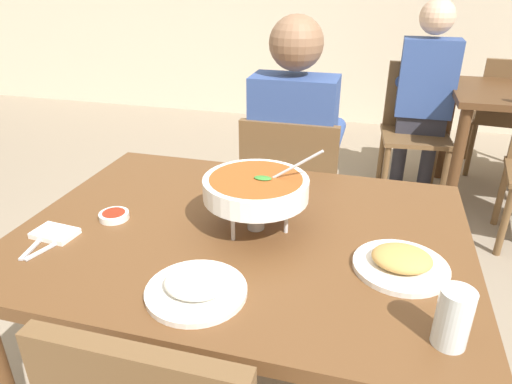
{
  "coord_description": "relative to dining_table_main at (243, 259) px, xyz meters",
  "views": [
    {
      "loc": [
        0.35,
        -1.12,
        1.46
      ],
      "look_at": [
        0.0,
        0.15,
        0.83
      ],
      "focal_mm": 32.3,
      "sensor_mm": 36.0,
      "label": 1
    }
  ],
  "objects": [
    {
      "name": "fork_utensil",
      "position": [
        -0.53,
        -0.23,
        0.11
      ],
      "size": [
        0.04,
        0.17,
        0.01
      ],
      "primitive_type": "cube",
      "rotation": [
        0.0,
        0.0,
        0.17
      ],
      "color": "silver",
      "rests_on": "dining_table_main"
    },
    {
      "name": "napkin_folded",
      "position": [
        -0.51,
        -0.18,
        0.12
      ],
      "size": [
        0.13,
        0.09,
        0.02
      ],
      "primitive_type": "cube",
      "rotation": [
        0.0,
        0.0,
        -0.09
      ],
      "color": "white",
      "rests_on": "dining_table_main"
    },
    {
      "name": "spoon_utensil",
      "position": [
        -0.48,
        -0.23,
        0.11
      ],
      "size": [
        0.06,
        0.17,
        0.01
      ],
      "primitive_type": "cube",
      "rotation": [
        0.0,
        0.0,
        -0.28
      ],
      "color": "silver",
      "rests_on": "dining_table_main"
    },
    {
      "name": "chair_bg_middle",
      "position": [
        0.6,
        2.15,
        -0.16
      ],
      "size": [
        0.48,
        0.48,
        0.9
      ],
      "color": "brown",
      "rests_on": "ground_plane"
    },
    {
      "name": "appetizer_plate",
      "position": [
        0.45,
        -0.09,
        0.13
      ],
      "size": [
        0.24,
        0.24,
        0.06
      ],
      "color": "white",
      "rests_on": "dining_table_main"
    },
    {
      "name": "curry_bowl",
      "position": [
        0.04,
        0.01,
        0.24
      ],
      "size": [
        0.33,
        0.3,
        0.26
      ],
      "color": "silver",
      "rests_on": "dining_table_main"
    },
    {
      "name": "rice_plate",
      "position": [
        -0.02,
        -0.32,
        0.13
      ],
      "size": [
        0.24,
        0.24,
        0.06
      ],
      "color": "white",
      "rests_on": "dining_table_main"
    },
    {
      "name": "chair_bg_corner",
      "position": [
        1.26,
        2.61,
        -0.16
      ],
      "size": [
        0.48,
        0.48,
        0.9
      ],
      "color": "brown",
      "rests_on": "ground_plane"
    },
    {
      "name": "drink_glass",
      "position": [
        0.54,
        -0.33,
        0.17
      ],
      "size": [
        0.07,
        0.07,
        0.13
      ],
      "color": "silver",
      "rests_on": "dining_table_main"
    },
    {
      "name": "sauce_dish",
      "position": [
        -0.4,
        -0.05,
        0.12
      ],
      "size": [
        0.09,
        0.09,
        0.02
      ],
      "color": "white",
      "rests_on": "dining_table_main"
    },
    {
      "name": "diner_main",
      "position": [
        0.0,
        0.8,
        0.08
      ],
      "size": [
        0.4,
        0.45,
        1.31
      ],
      "color": "#2D2D38",
      "rests_on": "ground_plane"
    },
    {
      "name": "dining_table_main",
      "position": [
        0.0,
        0.0,
        0.0
      ],
      "size": [
        1.29,
        0.96,
        0.78
      ],
      "color": "brown",
      "rests_on": "ground_plane"
    },
    {
      "name": "patron_bg_middle",
      "position": [
        0.63,
        2.17,
        0.08
      ],
      "size": [
        0.4,
        0.45,
        1.31
      ],
      "color": "#2D2D38",
      "rests_on": "ground_plane"
    },
    {
      "name": "chair_diner_main",
      "position": [
        -0.0,
        0.76,
        -0.16
      ],
      "size": [
        0.44,
        0.44,
        0.9
      ],
      "color": "brown",
      "rests_on": "ground_plane"
    }
  ]
}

